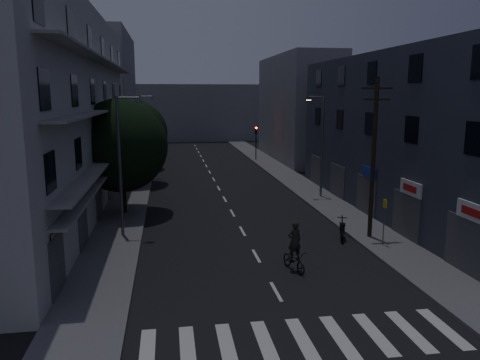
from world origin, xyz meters
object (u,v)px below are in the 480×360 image
object	(u,v)px
cyclist	(294,254)
utility_pole	(374,155)
bus_stop_sign	(384,214)
motorcycle	(342,231)

from	to	relation	value
cyclist	utility_pole	bearing A→B (deg)	20.73
utility_pole	bus_stop_sign	bearing A→B (deg)	-87.40
bus_stop_sign	cyclist	xyz separation A→B (m)	(-5.69, -2.57, -1.08)
bus_stop_sign	motorcycle	bearing A→B (deg)	133.78
utility_pole	cyclist	distance (m)	8.07
motorcycle	cyclist	distance (m)	5.91
cyclist	bus_stop_sign	bearing A→B (deg)	8.72
motorcycle	cyclist	size ratio (longest dim) A/B	0.79
utility_pole	motorcycle	xyz separation A→B (m)	(-1.60, 0.18, -4.36)
utility_pole	bus_stop_sign	xyz separation A→B (m)	(0.07, -1.56, -2.98)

